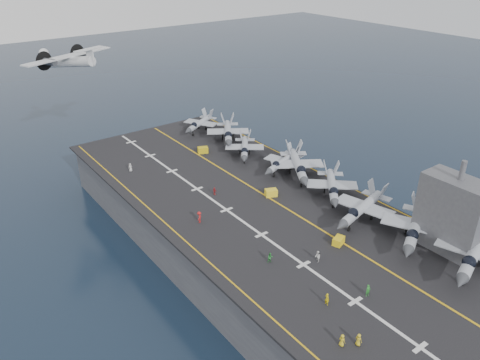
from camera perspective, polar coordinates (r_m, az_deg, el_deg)
ground at (r=93.01m, az=1.49°, el=-8.06°), size 500.00×500.00×0.00m
hull at (r=90.23m, az=1.52°, el=-5.46°), size 36.00×90.00×10.00m
flight_deck at (r=87.55m, az=1.56°, el=-2.59°), size 38.00×92.00×0.40m
foul_line at (r=89.11m, az=3.09°, el=-1.89°), size 0.35×90.00×0.02m
landing_centerline at (r=84.35m, az=-1.65°, el=-3.65°), size 0.50×90.00×0.02m
deck_edge_port at (r=79.54m, az=-8.18°, el=-6.03°), size 0.25×90.00×0.02m
deck_edge_stbd at (r=98.70m, az=10.06°, el=0.72°), size 0.25×90.00×0.02m
island_superstructure at (r=77.62m, az=24.64°, el=-2.91°), size 5.00×10.00×15.00m
fighter_jet_0 at (r=76.60m, az=26.65°, el=-7.89°), size 18.86×15.32×5.67m
fighter_jet_1 at (r=79.61m, az=20.58°, el=-5.30°), size 18.95×16.65×5.51m
fighter_jet_2 at (r=82.59m, az=14.67°, el=-3.24°), size 17.13×13.38×5.27m
fighter_jet_3 at (r=89.04m, az=11.19°, el=-0.63°), size 16.69×16.97×4.96m
fighter_jet_4 at (r=95.61m, az=7.09°, el=1.89°), size 17.66×19.20×5.55m
fighter_jet_5 at (r=98.08m, az=5.24°, el=2.30°), size 14.90×12.29×4.44m
fighter_jet_6 at (r=104.44m, az=0.57°, el=4.01°), size 14.77×15.52×4.50m
fighter_jet_7 at (r=112.47m, az=-1.48°, el=5.93°), size 16.80×18.16×5.25m
fighter_jet_8 at (r=119.75m, az=-4.96°, el=6.96°), size 15.31×13.72×4.43m
tow_cart_a at (r=76.60m, az=11.92°, el=-7.26°), size 2.39×1.95×1.24m
tow_cart_b at (r=88.78m, az=3.81°, el=-1.55°), size 2.63×2.23×1.34m
tow_cart_c at (r=107.31m, az=-4.55°, el=3.66°), size 2.66×2.22×1.36m
crew_0 at (r=60.34m, az=14.25°, el=-18.35°), size 0.85×1.13×1.71m
crew_1 at (r=64.77m, az=10.56°, el=-14.07°), size 0.74×1.11×1.83m
crew_2 at (r=71.09m, az=3.71°, el=-9.43°), size 1.15×0.90×1.69m
crew_3 at (r=80.55m, az=-4.98°, el=-4.52°), size 1.46×1.44×2.05m
crew_4 at (r=89.00m, az=-3.13°, el=-1.36°), size 0.87×1.09×1.59m
crew_5 at (r=100.79m, az=-13.23°, el=1.52°), size 1.19×1.27×1.76m
crew_6 at (r=67.34m, az=15.34°, el=-12.86°), size 1.19×0.90×1.80m
crew_7 at (r=72.02m, az=9.46°, el=-9.18°), size 1.14×1.31×1.84m
transport_plane at (r=117.48m, az=-20.06°, el=13.37°), size 27.86×23.84×5.55m
crew_8 at (r=59.84m, az=12.33°, el=-18.55°), size 0.85×1.13×1.71m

